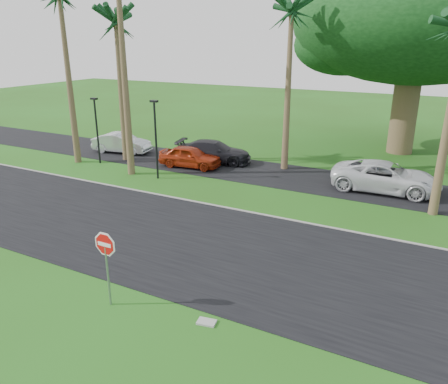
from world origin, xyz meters
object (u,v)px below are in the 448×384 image
car_red (190,157)px  car_dark (214,152)px  stop_sign_near (106,254)px  car_minivan (386,177)px  car_silver (122,143)px

car_red → car_dark: size_ratio=0.81×
car_dark → stop_sign_near: bearing=-174.8°
car_red → car_minivan: size_ratio=0.71×
car_red → stop_sign_near: bearing=-163.6°
stop_sign_near → car_red: (-6.06, 14.47, -1.08)m
stop_sign_near → car_silver: bearing=129.1°
car_minivan → stop_sign_near: bearing=156.8°
car_silver → car_dark: (7.30, 0.78, 0.02)m
car_silver → car_dark: bearing=-94.1°
stop_sign_near → car_red: stop_sign_near is taller
car_silver → car_red: (6.48, -0.95, -0.02)m
car_minivan → car_red: bearing=92.2°
stop_sign_near → car_red: 15.73m
stop_sign_near → car_minivan: stop_sign_near is taller
car_dark → car_minivan: bearing=-106.9°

